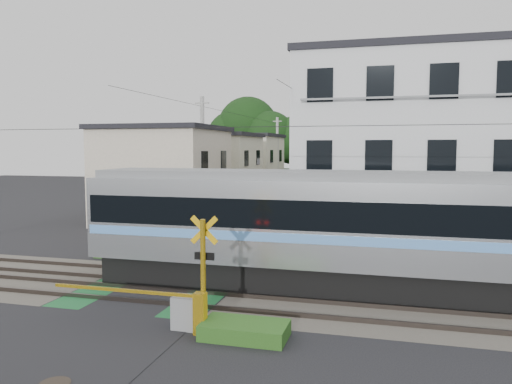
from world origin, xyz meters
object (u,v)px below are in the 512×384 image
(apartment_block, at_px, (407,152))
(pedestrian, at_px, (309,192))
(crossing_signal_near, at_px, (188,304))
(crossing_signal_far, at_px, (143,244))
(manhole_cover, at_px, (55,384))

(apartment_block, bearing_deg, pedestrian, 111.63)
(apartment_block, height_order, pedestrian, apartment_block)
(crossing_signal_near, relative_size, apartment_block, 0.46)
(crossing_signal_near, height_order, pedestrian, crossing_signal_near)
(crossing_signal_far, distance_m, pedestrian, 25.94)
(apartment_block, height_order, manhole_cover, apartment_block)
(apartment_block, relative_size, manhole_cover, 15.61)
(crossing_signal_far, distance_m, apartment_block, 13.14)
(crossing_signal_near, distance_m, pedestrian, 33.11)
(crossing_signal_far, height_order, manhole_cover, crossing_signal_far)
(pedestrian, distance_m, manhole_cover, 36.67)
(manhole_cover, bearing_deg, pedestrian, 90.80)
(crossing_signal_near, bearing_deg, pedestrian, 93.43)
(apartment_block, distance_m, pedestrian, 21.74)
(crossing_signal_far, relative_size, manhole_cover, 7.25)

